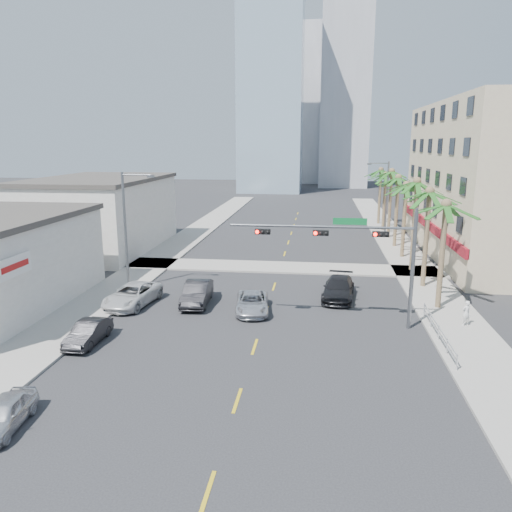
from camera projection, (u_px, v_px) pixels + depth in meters
The scene contains 28 objects.
ground at pixel (244, 380), 23.95m from camera, with size 260.00×260.00×0.00m, color #262628.
sidewalk_right at pixel (421, 277), 41.81m from camera, with size 4.00×120.00×0.15m, color gray.
sidewalk_left at pixel (145, 269), 44.75m from camera, with size 4.00×120.00×0.15m, color gray.
sidewalk_cross at pixel (280, 267), 45.21m from camera, with size 80.00×4.00×0.15m, color gray.
building_right at pixel (512, 181), 48.61m from camera, with size 15.25×28.00×15.00m.
building_left_far at pixel (101, 216), 52.62m from camera, with size 11.00×18.00×7.20m, color beige.
tower_far_left at pixel (271, 84), 111.48m from camera, with size 14.00×14.00×48.00m, color #99B2C6.
tower_far_right at pixel (346, 64), 122.58m from camera, with size 12.00×12.00×60.00m, color #ADADB2.
tower_far_center at pixel (299, 107), 140.56m from camera, with size 16.00×16.00×42.00m, color #ADADB2.
traffic_signal_mast at pixel (359, 246), 29.81m from camera, with size 11.12×0.54×7.20m.
palm_tree_0 at pixel (446, 206), 32.56m from camera, with size 4.80×4.80×7.80m.
palm_tree_1 at pixel (430, 193), 37.52m from camera, with size 4.80×4.80×8.16m.
palm_tree_2 at pixel (417, 183), 42.47m from camera, with size 4.80×4.80×8.52m.
palm_tree_3 at pixel (406, 186), 47.65m from camera, with size 4.80×4.80×7.80m.
palm_tree_4 at pixel (398, 178), 52.61m from camera, with size 4.80×4.80×8.16m.
palm_tree_5 at pixel (392, 172), 57.56m from camera, with size 4.80×4.80×8.52m.
palm_tree_6 at pixel (386, 175), 62.74m from camera, with size 4.80×4.80×7.80m.
palm_tree_7 at pixel (381, 170), 67.70m from camera, with size 4.80×4.80×8.16m.
streetlight_left at pixel (128, 225), 37.71m from camera, with size 2.55×0.25×9.00m.
streetlight_right at pixel (385, 196), 58.24m from camera, with size 2.55×0.25×9.00m.
guardrail at pixel (439, 331), 28.35m from camera, with size 0.08×8.08×1.00m.
car_parked_near at pixel (4, 414), 19.77m from camera, with size 1.47×3.66×1.25m, color silver.
car_parked_mid at pixel (88, 333), 28.15m from camera, with size 1.35×3.86×1.27m, color black.
car_parked_far at pixel (132, 295), 34.76m from camera, with size 2.47×5.35×1.49m, color silver.
car_lane_left at pixel (197, 293), 35.03m from camera, with size 1.68×4.81×1.59m, color black.
car_lane_center at pixel (252, 303), 33.41m from camera, with size 2.13×4.62×1.28m, color silver.
car_lane_right at pixel (338, 288), 36.25m from camera, with size 2.13×5.24×1.52m, color black.
pedestrian at pixel (466, 313), 30.50m from camera, with size 0.57×0.38×1.57m, color white.
Camera 1 is at (3.34, -21.78, 11.13)m, focal length 35.00 mm.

